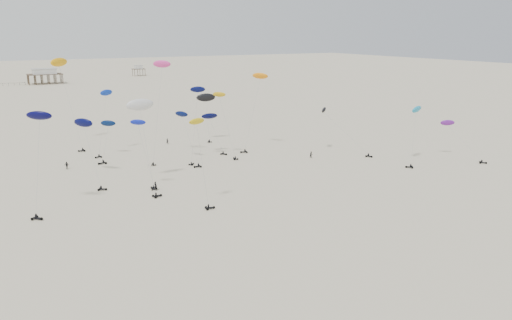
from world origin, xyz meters
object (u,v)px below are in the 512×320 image
pavilion_small (139,71)px  rig_0 (458,134)px  rig_9 (104,110)px  pavilion_main (45,77)px  spectator_0 (156,190)px  rig_4 (212,124)px

pavilion_small → rig_0: rig_0 is taller
rig_9 → rig_0: bearing=-142.6°
pavilion_main → rig_9: rig_9 is taller
pavilion_main → spectator_0: (-8.02, -250.55, -4.22)m
rig_9 → pavilion_main: bearing=-23.2°
spectator_0 → pavilion_main: bearing=-32.9°
pavilion_main → spectator_0: bearing=-91.8°
rig_0 → pavilion_main: bearing=-114.7°
pavilion_small → rig_4: bearing=-101.9°
rig_0 → rig_9: rig_9 is taller
pavilion_main → rig_0: 271.84m
rig_0 → spectator_0: rig_0 is taller
pavilion_main → rig_9: (-9.46, -212.56, 7.92)m
rig_0 → spectator_0: bearing=-48.4°
pavilion_main → pavilion_small: bearing=23.2°
pavilion_small → rig_4: (-54.01, -256.90, 4.99)m
rig_9 → spectator_0: rig_9 is taller
pavilion_small → rig_0: (0.63, -292.49, 3.00)m
pavilion_main → rig_4: rig_4 is taller
pavilion_small → rig_4: size_ratio=0.77×
pavilion_small → rig_9: 255.39m
pavilion_main → pavilion_small: 76.16m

